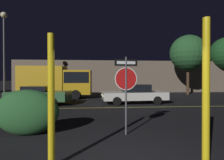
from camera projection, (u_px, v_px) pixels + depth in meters
road_center_stripe at (107, 108)px, 11.10m from camera, size 43.11×0.12×0.01m
stop_sign at (126, 81)px, 5.77m from camera, size 0.77×0.12×2.58m
yellow_pole_left at (51, 101)px, 3.65m from camera, size 0.14×0.14×2.80m
yellow_pole_right at (206, 96)px, 3.38m from camera, size 0.14×0.14×3.04m
hedge_bush_1 at (27, 112)px, 5.75m from camera, size 2.08×0.97×1.50m
passing_car_2 at (39, 95)px, 12.39m from camera, size 4.42×2.29×1.33m
passing_car_3 at (135, 94)px, 13.05m from camera, size 4.87×2.17×1.43m
delivery_truck at (58, 81)px, 16.47m from camera, size 6.55×2.69×2.98m
street_lamp at (4, 38)px, 15.75m from camera, size 0.56×0.56×7.86m
tree_1 at (188, 53)px, 20.10m from camera, size 4.09×4.09×6.84m
building_backdrop at (121, 77)px, 24.45m from camera, size 27.99×3.36×4.20m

